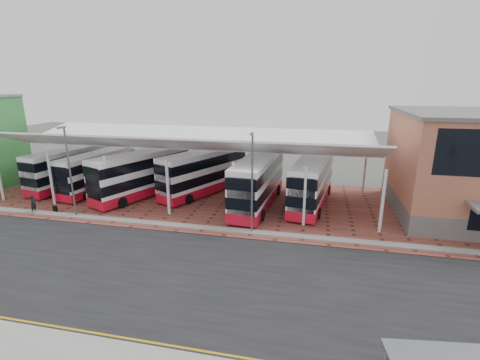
{
  "coord_description": "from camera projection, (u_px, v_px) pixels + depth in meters",
  "views": [
    {
      "loc": [
        6.56,
        -18.92,
        11.72
      ],
      "look_at": [
        0.45,
        9.05,
        3.51
      ],
      "focal_mm": 26.0,
      "sensor_mm": 36.0,
      "label": 1
    }
  ],
  "objects": [
    {
      "name": "forecourt",
      "position": [
        264.0,
        204.0,
        34.13
      ],
      "size": [
        72.0,
        16.0,
        0.06
      ],
      "primitive_type": "cube",
      "color": "brown",
      "rests_on": "ground"
    },
    {
      "name": "ground",
      "position": [
        203.0,
        270.0,
        22.34
      ],
      "size": [
        140.0,
        140.0,
        0.0
      ],
      "primitive_type": "plane",
      "color": "#474943"
    },
    {
      "name": "bus_3",
      "position": [
        204.0,
        172.0,
        36.9
      ],
      "size": [
        7.14,
        11.11,
        4.58
      ],
      "rotation": [
        0.0,
        0.0,
        -0.45
      ],
      "color": "white",
      "rests_on": "forecourt"
    },
    {
      "name": "canopy",
      "position": [
        188.0,
        142.0,
        35.06
      ],
      "size": [
        37.0,
        11.63,
        7.07
      ],
      "color": "silver",
      "rests_on": "ground"
    },
    {
      "name": "road",
      "position": [
        198.0,
        278.0,
        21.4
      ],
      "size": [
        120.0,
        14.0,
        0.02
      ],
      "primitive_type": "cube",
      "color": "black",
      "rests_on": "ground"
    },
    {
      "name": "bus_5",
      "position": [
        312.0,
        182.0,
        33.45
      ],
      "size": [
        4.16,
        11.34,
        4.57
      ],
      "rotation": [
        0.0,
        0.0,
        -0.15
      ],
      "color": "white",
      "rests_on": "forecourt"
    },
    {
      "name": "bus_4",
      "position": [
        258.0,
        182.0,
        33.13
      ],
      "size": [
        3.57,
        11.74,
        4.77
      ],
      "rotation": [
        0.0,
        0.0,
        -0.08
      ],
      "color": "white",
      "rests_on": "forecourt"
    },
    {
      "name": "bus_2",
      "position": [
        142.0,
        174.0,
        35.99
      ],
      "size": [
        6.84,
        11.39,
        4.65
      ],
      "rotation": [
        0.0,
        0.0,
        -0.41
      ],
      "color": "white",
      "rests_on": "forecourt"
    },
    {
      "name": "pedestrian",
      "position": [
        33.0,
        204.0,
        31.58
      ],
      "size": [
        0.43,
        0.64,
        1.73
      ],
      "primitive_type": "imported",
      "rotation": [
        0.0,
        0.0,
        1.6
      ],
      "color": "black",
      "rests_on": "forecourt"
    },
    {
      "name": "suitcase",
      "position": [
        55.0,
        209.0,
        31.93
      ],
      "size": [
        0.34,
        0.24,
        0.58
      ],
      "primitive_type": "cube",
      "color": "black",
      "rests_on": "forecourt"
    },
    {
      "name": "north_kerb",
      "position": [
        227.0,
        230.0,
        28.15
      ],
      "size": [
        120.0,
        0.8,
        0.14
      ],
      "primitive_type": "cube",
      "color": "gray",
      "rests_on": "ground"
    },
    {
      "name": "lamp_east",
      "position": [
        252.0,
        180.0,
        26.62
      ],
      "size": [
        0.16,
        0.9,
        8.07
      ],
      "color": "#56575E",
      "rests_on": "ground"
    },
    {
      "name": "bus_1",
      "position": [
        98.0,
        172.0,
        37.98
      ],
      "size": [
        3.8,
        10.38,
        4.18
      ],
      "rotation": [
        0.0,
        0.0,
        -0.15
      ],
      "color": "white",
      "rests_on": "forecourt"
    },
    {
      "name": "yellow_line_near",
      "position": [
        155.0,
        348.0,
        15.76
      ],
      "size": [
        120.0,
        0.12,
        0.01
      ],
      "primitive_type": "cube",
      "color": "#C88A0F",
      "rests_on": "road"
    },
    {
      "name": "lamp_west",
      "position": [
        69.0,
        169.0,
        29.9
      ],
      "size": [
        0.16,
        0.9,
        8.07
      ],
      "color": "#56575E",
      "rests_on": "ground"
    },
    {
      "name": "yellow_line_far",
      "position": [
        158.0,
        343.0,
        16.04
      ],
      "size": [
        120.0,
        0.12,
        0.01
      ],
      "primitive_type": "cube",
      "color": "#C88A0F",
      "rests_on": "road"
    },
    {
      "name": "bus_0",
      "position": [
        71.0,
        168.0,
        39.24
      ],
      "size": [
        4.26,
        10.84,
        4.36
      ],
      "rotation": [
        0.0,
        0.0,
        -0.18
      ],
      "color": "white",
      "rests_on": "forecourt"
    }
  ]
}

